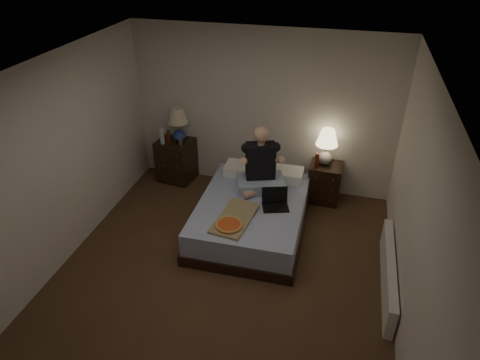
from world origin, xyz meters
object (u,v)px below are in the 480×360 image
(person, at_px, (261,159))
(radiator, at_px, (388,273))
(beer_bottle_right, at_px, (317,160))
(lamp_right, at_px, (326,147))
(nightstand_left, at_px, (177,160))
(pizza_box, at_px, (229,226))
(lamp_left, at_px, (178,125))
(water_bottle, at_px, (162,136))
(bed, at_px, (251,216))
(nightstand_right, at_px, (325,182))
(beer_bottle_left, at_px, (169,138))
(laptop, at_px, (276,200))
(soda_can, at_px, (180,142))

(person, height_order, radiator, person)
(beer_bottle_right, bearing_deg, lamp_right, 50.81)
(nightstand_left, xyz_separation_m, person, (1.55, -0.67, 0.58))
(pizza_box, xyz_separation_m, radiator, (1.93, -0.02, -0.30))
(lamp_left, xyz_separation_m, water_bottle, (-0.22, -0.15, -0.16))
(nightstand_left, height_order, beer_bottle_right, beer_bottle_right)
(radiator, bearing_deg, lamp_right, 118.62)
(bed, bearing_deg, water_bottle, 150.83)
(nightstand_right, xyz_separation_m, water_bottle, (-2.56, -0.12, 0.52))
(nightstand_left, height_order, pizza_box, nightstand_left)
(water_bottle, distance_m, radiator, 3.83)
(nightstand_left, relative_size, radiator, 0.44)
(water_bottle, distance_m, person, 1.78)
(nightstand_right, xyz_separation_m, radiator, (0.89, -1.67, -0.10))
(beer_bottle_right, bearing_deg, water_bottle, -179.60)
(nightstand_left, bearing_deg, nightstand_right, 7.41)
(beer_bottle_left, height_order, radiator, beer_bottle_left)
(nightstand_left, distance_m, beer_bottle_left, 0.49)
(bed, distance_m, laptop, 0.49)
(water_bottle, xyz_separation_m, beer_bottle_right, (2.41, 0.02, -0.10))
(soda_can, height_order, radiator, soda_can)
(lamp_right, height_order, radiator, lamp_right)
(beer_bottle_left, xyz_separation_m, person, (1.58, -0.53, 0.11))
(lamp_left, distance_m, beer_bottle_left, 0.25)
(nightstand_right, distance_m, lamp_left, 2.43)
(lamp_right, bearing_deg, nightstand_right, -39.93)
(water_bottle, distance_m, laptop, 2.22)
(soda_can, height_order, pizza_box, soda_can)
(beer_bottle_left, relative_size, pizza_box, 0.30)
(beer_bottle_right, bearing_deg, radiator, -56.49)
(water_bottle, distance_m, pizza_box, 2.17)
(nightstand_right, relative_size, pizza_box, 0.80)
(soda_can, distance_m, laptop, 1.98)
(nightstand_right, bearing_deg, water_bottle, -175.05)
(lamp_left, xyz_separation_m, laptop, (1.77, -1.10, -0.40))
(water_bottle, distance_m, beer_bottle_right, 2.41)
(soda_can, distance_m, person, 1.53)
(nightstand_right, relative_size, soda_can, 6.07)
(bed, relative_size, laptop, 5.45)
(nightstand_left, bearing_deg, bed, -26.76)
(beer_bottle_left, xyz_separation_m, radiator, (3.34, -1.55, -0.62))
(beer_bottle_left, bearing_deg, bed, -30.19)
(pizza_box, height_order, radiator, pizza_box)
(lamp_right, bearing_deg, person, -140.51)
(nightstand_left, distance_m, nightstand_right, 2.41)
(nightstand_right, bearing_deg, person, -140.66)
(laptop, bearing_deg, person, 107.34)
(lamp_right, height_order, water_bottle, lamp_right)
(lamp_right, relative_size, beer_bottle_right, 2.43)
(nightstand_left, distance_m, lamp_left, 0.64)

